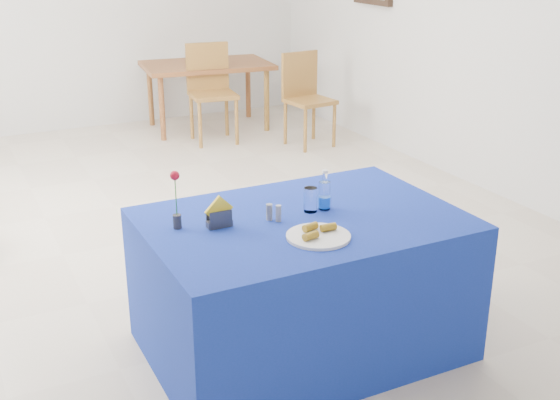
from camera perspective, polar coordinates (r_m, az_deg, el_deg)
The scene contains 13 objects.
floor at distance 5.43m, azimuth -5.64°, elevation -2.25°, with size 7.00×7.00×0.00m, color beige.
plate at distance 3.34m, azimuth 3.13°, elevation -2.97°, with size 0.31×0.31×0.01m, color silver.
drinking_glass at distance 3.63m, azimuth 2.50°, elevation 0.03°, with size 0.07×0.07×0.13m, color white.
salt_shaker at distance 3.51m, azimuth -0.13°, elevation -1.10°, with size 0.03×0.03×0.09m, color gray.
pepper_shaker at distance 3.53m, azimuth -0.88°, elevation -0.98°, with size 0.03×0.03×0.09m, color slate.
blue_table at distance 3.73m, azimuth 1.83°, elevation -6.84°, with size 1.60×1.10×0.76m.
water_bottle at distance 3.67m, azimuth 3.63°, elevation 0.31°, with size 0.06×0.06×0.21m.
napkin_holder at distance 3.45m, azimuth -4.97°, elevation -1.42°, with size 0.15×0.06×0.16m.
rose_vase at distance 3.43m, azimuth -8.44°, elevation -0.11°, with size 0.05×0.05×0.30m.
oak_table at distance 8.16m, azimuth -5.98°, elevation 10.48°, with size 1.51×1.07×0.76m.
chair_bg_left at distance 7.67m, azimuth -5.67°, elevation 9.26°, with size 0.52×0.52×1.04m.
chair_bg_right at distance 7.49m, azimuth 2.06°, elevation 8.75°, with size 0.48×0.48×0.97m.
banana_pieces at distance 3.34m, azimuth 3.00°, elevation -2.44°, with size 0.21×0.15×0.04m.
Camera 1 is at (-1.75, -4.69, 2.10)m, focal length 45.00 mm.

